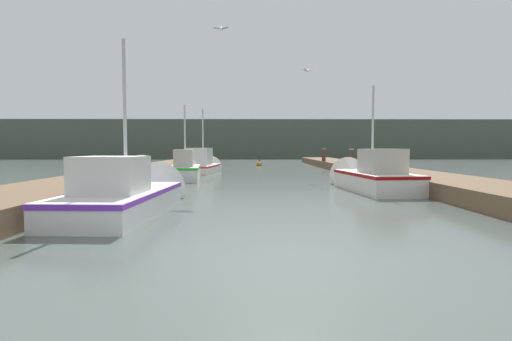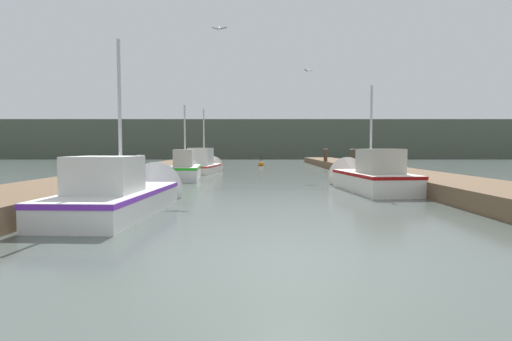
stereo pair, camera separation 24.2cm
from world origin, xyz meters
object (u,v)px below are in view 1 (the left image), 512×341
Objects in this scene: fishing_boat_3 at (203,165)px; mooring_piling_1 at (142,171)px; mooring_piling_2 at (324,158)px; fishing_boat_1 at (370,177)px; seagull_1 at (307,71)px; mooring_piling_0 at (374,167)px; fishing_boat_0 at (130,194)px; mooring_piling_3 at (352,162)px; seagull_lead at (221,29)px; channel_buoy at (259,164)px; fishing_boat_2 at (185,169)px.

fishing_boat_3 reaches higher than mooring_piling_1.
fishing_boat_3 is at bearing -146.25° from mooring_piling_2.
seagull_1 reaches higher than fishing_boat_1.
fishing_boat_0 is at bearing -135.86° from mooring_piling_0.
fishing_boat_1 reaches higher than mooring_piling_3.
mooring_piling_3 is 2.59× the size of seagull_lead.
fishing_boat_0 is 4.35× the size of mooring_piling_1.
mooring_piling_2 reaches higher than mooring_piling_1.
channel_buoy is 12.70m from seagull_1.
fishing_boat_0 is at bearing 78.03° from seagull_lead.
mooring_piling_1 is at bearing -149.38° from mooring_piling_3.
fishing_boat_3 is at bearing 141.58° from mooring_piling_0.
channel_buoy is at bearing -90.19° from seagull_lead.
seagull_lead is (-6.52, -14.59, 5.18)m from mooring_piling_2.
mooring_piling_3 is (8.13, 11.31, 0.32)m from fishing_boat_0.
fishing_boat_1 reaches higher than channel_buoy.
mooring_piling_0 is at bearing -87.21° from mooring_piling_3.
fishing_boat_3 is 3.44× the size of mooring_piling_3.
seagull_lead is 1.10× the size of seagull_1.
fishing_boat_0 is 14.16m from seagull_1.
fishing_boat_3 reaches higher than mooring_piling_2.
seagull_1 is at bearing -78.34° from channel_buoy.
fishing_boat_3 is 8.98m from mooring_piling_1.
mooring_piling_2 is 2.80× the size of seagull_1.
fishing_boat_3 is (-0.01, 14.63, 0.06)m from fishing_boat_0.
seagull_lead is (-6.52, -2.46, 5.24)m from mooring_piling_0.
mooring_piling_0 is at bearing -89.99° from mooring_piling_2.
fishing_boat_1 is at bearing -8.04° from mooring_piling_1.
fishing_boat_0 reaches higher than mooring_piling_0.
channel_buoy is at bearing 72.75° from fishing_boat_3.
mooring_piling_3 is at bearing -16.68° from fishing_boat_3.
seagull_lead is at bearing -68.57° from fishing_boat_2.
fishing_boat_2 reaches higher than mooring_piling_2.
fishing_boat_2 is 8.58m from mooring_piling_3.
mooring_piling_1 is (-9.57, -2.31, -0.04)m from mooring_piling_0.
channel_buoy is (-3.54, 18.52, -0.34)m from fishing_boat_1.
fishing_boat_3 reaches higher than fishing_boat_1.
fishing_boat_0 is at bearing 25.55° from seagull_1.
seagull_1 is at bearing 14.47° from fishing_boat_2.
mooring_piling_3 reaches higher than mooring_piling_0.
mooring_piling_2 is at bearing 80.28° from fishing_boat_1.
fishing_boat_1 is at bearing -49.36° from fishing_boat_3.
fishing_boat_0 is 8.42m from fishing_boat_1.
fishing_boat_2 is at bearing -87.45° from fishing_boat_3.
mooring_piling_2 is at bearing 70.39° from fishing_boat_0.
fishing_boat_2 is 5.04m from fishing_boat_3.
fishing_boat_0 reaches higher than fishing_boat_2.
mooring_piling_1 is at bearing -105.53° from channel_buoy.
fishing_boat_0 is 21.81m from mooring_piling_2.
fishing_boat_0 is 3.67× the size of mooring_piling_3.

